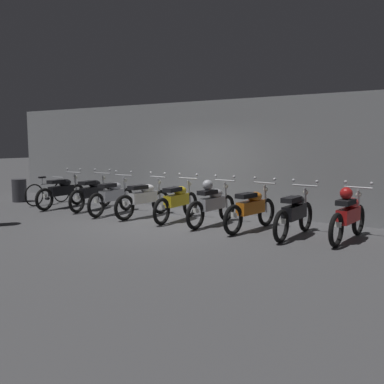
# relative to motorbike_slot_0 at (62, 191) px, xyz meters

# --- Properties ---
(ground_plane) EXTENTS (80.00, 80.00, 0.00)m
(ground_plane) POSITION_rel_motorbike_slot_0_xyz_m (4.07, -0.40, -0.49)
(ground_plane) COLOR #4C4C4F
(back_wall) EXTENTS (16.13, 0.30, 3.08)m
(back_wall) POSITION_rel_motorbike_slot_0_xyz_m (4.07, 1.96, 1.05)
(back_wall) COLOR gray
(back_wall) RESTS_ON ground
(motorbike_slot_0) EXTENTS (0.59, 1.95, 1.15)m
(motorbike_slot_0) POSITION_rel_motorbike_slot_0_xyz_m (0.00, 0.00, 0.00)
(motorbike_slot_0) COLOR black
(motorbike_slot_0) RESTS_ON ground
(motorbike_slot_1) EXTENTS (0.58, 1.94, 1.15)m
(motorbike_slot_1) POSITION_rel_motorbike_slot_0_xyz_m (1.01, 0.23, 0.00)
(motorbike_slot_1) COLOR black
(motorbike_slot_1) RESTS_ON ground
(motorbike_slot_2) EXTENTS (0.59, 1.95, 1.15)m
(motorbike_slot_2) POSITION_rel_motorbike_slot_0_xyz_m (2.03, 0.00, 0.00)
(motorbike_slot_2) COLOR black
(motorbike_slot_2) RESTS_ON ground
(motorbike_slot_3) EXTENTS (0.59, 1.95, 1.15)m
(motorbike_slot_3) POSITION_rel_motorbike_slot_0_xyz_m (3.05, 0.10, 0.00)
(motorbike_slot_3) COLOR black
(motorbike_slot_3) RESTS_ON ground
(motorbike_slot_4) EXTENTS (0.59, 1.95, 1.15)m
(motorbike_slot_4) POSITION_rel_motorbike_slot_0_xyz_m (4.06, 0.15, 0.00)
(motorbike_slot_4) COLOR black
(motorbike_slot_4) RESTS_ON ground
(motorbike_slot_5) EXTENTS (0.59, 1.95, 1.15)m
(motorbike_slot_5) POSITION_rel_motorbike_slot_0_xyz_m (5.08, 0.12, 0.04)
(motorbike_slot_5) COLOR black
(motorbike_slot_5) RESTS_ON ground
(motorbike_slot_6) EXTENTS (0.58, 1.94, 1.15)m
(motorbike_slot_6) POSITION_rel_motorbike_slot_0_xyz_m (6.10, 0.09, 0.00)
(motorbike_slot_6) COLOR black
(motorbike_slot_6) RESTS_ON ground
(motorbike_slot_7) EXTENTS (0.59, 1.95, 1.15)m
(motorbike_slot_7) POSITION_rel_motorbike_slot_0_xyz_m (7.11, 0.00, 0.00)
(motorbike_slot_7) COLOR black
(motorbike_slot_7) RESTS_ON ground
(motorbike_slot_8) EXTENTS (0.59, 1.95, 1.15)m
(motorbike_slot_8) POSITION_rel_motorbike_slot_0_xyz_m (8.13, 0.20, 0.04)
(motorbike_slot_8) COLOR black
(motorbike_slot_8) RESTS_ON ground
(bicycle) EXTENTS (0.50, 1.73, 0.89)m
(bicycle) POSITION_rel_motorbike_slot_0_xyz_m (-0.92, 0.23, -0.13)
(bicycle) COLOR black
(bicycle) RESTS_ON ground
(trash_bin) EXTENTS (0.45, 0.45, 0.74)m
(trash_bin) POSITION_rel_motorbike_slot_0_xyz_m (-2.16, 0.07, -0.12)
(trash_bin) COLOR #38383D
(trash_bin) RESTS_ON ground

